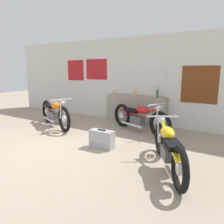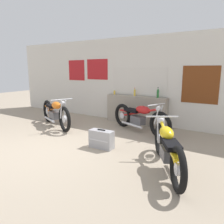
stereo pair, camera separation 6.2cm
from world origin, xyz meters
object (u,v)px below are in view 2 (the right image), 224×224
Objects in this scene: bottle_center at (158,93)px; motorcycle_orange at (55,113)px; motorcycle_red at (140,117)px; hard_case_silver at (101,139)px; bottle_leftmost at (114,92)px; bottle_left_center at (135,92)px; motorcycle_yellow at (167,147)px.

bottle_center is 3.22m from motorcycle_orange.
motorcycle_red is 3.70× the size of hard_case_silver.
motorcycle_orange is (-1.12, -1.68, -0.55)m from bottle_leftmost.
motorcycle_orange reaches higher than hard_case_silver.
bottle_leftmost is at bearing -179.12° from bottle_left_center.
motorcycle_orange is (-2.68, -1.67, -0.62)m from bottle_center.
bottle_center reaches higher than bottle_left_center.
bottle_center is 3.02m from motorcycle_yellow.
hard_case_silver is (0.44, -2.44, -0.83)m from bottle_left_center.
hard_case_silver is (-0.36, -2.42, -0.85)m from bottle_center.
bottle_leftmost is at bearing 116.36° from hard_case_silver.
motorcycle_red is at bearing -30.66° from bottle_leftmost.
motorcycle_yellow is at bearing -51.92° from motorcycle_red.
bottle_center is 1.04m from motorcycle_red.
hard_case_silver is (-0.16, -1.62, -0.22)m from motorcycle_red.
bottle_center is at bearing 75.69° from motorcycle_red.
bottle_center reaches higher than motorcycle_orange.
bottle_center is at bearing -1.66° from bottle_left_center.
bottle_center is at bearing -0.42° from bottle_leftmost.
bottle_left_center is at bearing 100.13° from hard_case_silver.
motorcycle_yellow is 1.66m from hard_case_silver.
bottle_left_center is at bearing 127.45° from motorcycle_yellow.
bottle_leftmost is at bearing 136.57° from motorcycle_yellow.
motorcycle_yellow is at bearing -8.59° from hard_case_silver.
hard_case_silver is at bearing -17.90° from motorcycle_orange.
motorcycle_yellow is (2.83, -2.68, -0.57)m from bottle_leftmost.
bottle_leftmost is 3.94m from motorcycle_yellow.
bottle_left_center reaches higher than motorcycle_red.
hard_case_silver is at bearing -63.64° from bottle_leftmost.
hard_case_silver is (2.32, -0.75, -0.23)m from motorcycle_orange.
bottle_left_center is 1.18m from motorcycle_red.
bottle_leftmost is 0.62× the size of bottle_left_center.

